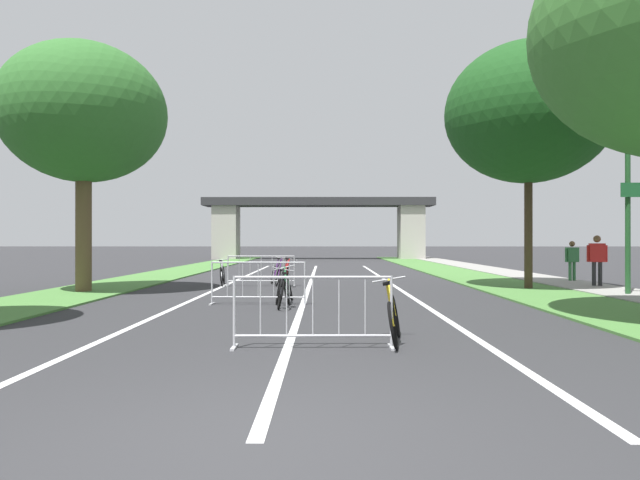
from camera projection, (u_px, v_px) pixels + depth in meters
name	position (u px, v px, depth m)	size (l,w,h in m)	color
ground_plane	(255.00, 444.00, 4.24)	(300.00, 300.00, 0.00)	#2B2B2D
grass_verge_left	(167.00, 274.00, 25.49)	(2.78, 51.80, 0.05)	#477A38
grass_verge_right	(460.00, 274.00, 25.38)	(2.78, 51.80, 0.05)	#477A38
sidewalk_path_right	(513.00, 274.00, 25.36)	(2.07, 51.80, 0.08)	gray
lane_stripe_center	(309.00, 285.00, 19.23)	(0.14, 29.97, 0.01)	silver
lane_stripe_right_lane	(394.00, 286.00, 19.20)	(0.14, 29.97, 0.01)	silver
lane_stripe_left_lane	(225.00, 285.00, 19.25)	(0.14, 29.97, 0.01)	silver
overpass_bridge	(318.00, 219.00, 47.06)	(19.45, 2.95, 5.19)	#2D2D30
tree_left_oak_near	(84.00, 114.00, 16.61)	(4.89, 4.89, 7.49)	brown
tree_right_cypress_far	(528.00, 113.00, 17.67)	(5.27, 5.27, 7.89)	#3D2D1E
lamppost_with_sign	(628.00, 177.00, 15.44)	(0.56, 0.32, 5.69)	#1E4C23
crowd_barrier_nearest	(313.00, 312.00, 8.02)	(2.35, 0.48, 1.05)	#ADADB2
crowd_barrier_second	(258.00, 283.00, 13.51)	(2.35, 0.51, 1.05)	#ADADB2
crowd_barrier_third	(261.00, 271.00, 18.99)	(2.35, 0.50, 1.05)	#ADADB2
bicycle_purple_0	(276.00, 274.00, 19.43)	(0.76, 1.73, 1.02)	black
bicycle_red_1	(285.00, 276.00, 18.59)	(0.53, 1.69, 1.00)	black
bicycle_yellow_2	(394.00, 318.00, 8.43)	(0.53, 1.73, 1.00)	black
bicycle_green_3	(288.00, 289.00, 13.93)	(0.54, 1.59, 0.93)	black
bicycle_silver_4	(222.00, 275.00, 19.36)	(0.46, 1.68, 0.91)	black
bicycle_black_5	(280.00, 291.00, 12.96)	(0.54, 1.67, 0.93)	black
pedestrian_in_red_jacket	(572.00, 257.00, 20.60)	(0.56, 0.32, 1.55)	#33723F
pedestrian_waiting	(597.00, 256.00, 18.21)	(0.61, 0.41, 1.74)	#262628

